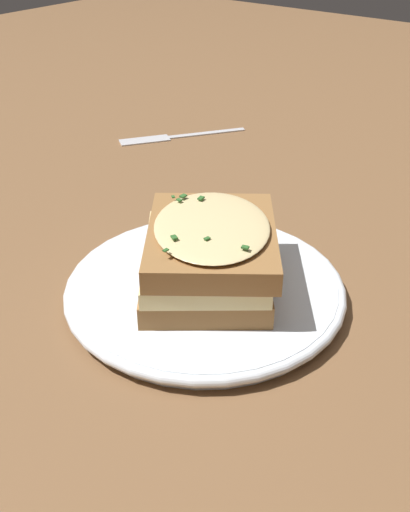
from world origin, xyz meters
The scene contains 4 objects.
ground_plane centered at (0.00, 0.00, 0.00)m, with size 2.40×2.40×0.00m, color brown.
dinner_plate centered at (-0.02, 0.01, 0.01)m, with size 0.23×0.23×0.01m.
sandwich centered at (-0.02, 0.00, 0.04)m, with size 0.16×0.16×0.06m.
fork centered at (0.24, 0.27, 0.00)m, with size 0.15×0.11×0.00m.
Camera 1 is at (-0.34, -0.24, 0.30)m, focal length 42.00 mm.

